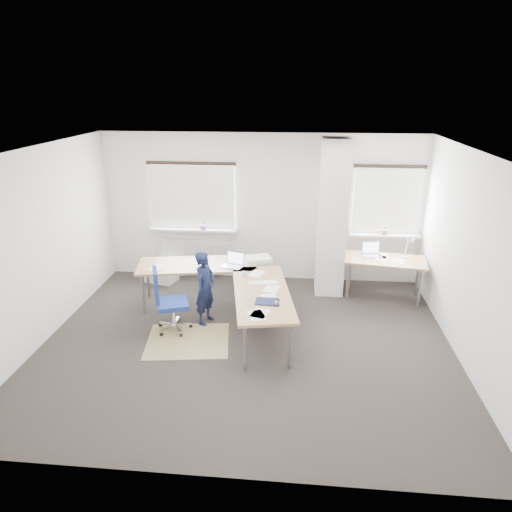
# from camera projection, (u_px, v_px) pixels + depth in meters

# --- Properties ---
(ground) EXTENTS (6.00, 6.00, 0.00)m
(ground) POSITION_uv_depth(u_px,v_px,m) (247.00, 342.00, 6.78)
(ground) COLOR black
(ground) RESTS_ON ground
(room_shell) EXTENTS (6.04, 5.04, 2.82)m
(room_shell) POSITION_uv_depth(u_px,v_px,m) (262.00, 221.00, 6.57)
(room_shell) COLOR silver
(room_shell) RESTS_ON ground
(floor_mat) EXTENTS (1.33, 1.17, 0.01)m
(floor_mat) POSITION_uv_depth(u_px,v_px,m) (188.00, 341.00, 6.82)
(floor_mat) COLOR #948251
(floor_mat) RESTS_ON ground
(white_crate) EXTENTS (0.64, 0.53, 0.33)m
(white_crate) POSITION_uv_depth(u_px,v_px,m) (161.00, 273.00, 8.86)
(white_crate) COLOR white
(white_crate) RESTS_ON ground
(desk_main) EXTENTS (2.82, 2.63, 0.96)m
(desk_main) POSITION_uv_depth(u_px,v_px,m) (231.00, 278.00, 7.28)
(desk_main) COLOR #996B42
(desk_main) RESTS_ON ground
(desk_side) EXTENTS (1.49, 0.90, 1.22)m
(desk_side) POSITION_uv_depth(u_px,v_px,m) (385.00, 261.00, 8.02)
(desk_side) COLOR #996B42
(desk_side) RESTS_ON ground
(task_chair) EXTENTS (0.60, 0.58, 1.03)m
(task_chair) POSITION_uv_depth(u_px,v_px,m) (171.00, 314.00, 7.02)
(task_chair) COLOR navy
(task_chair) RESTS_ON ground
(person) EXTENTS (0.42, 0.51, 1.20)m
(person) POSITION_uv_depth(u_px,v_px,m) (205.00, 288.00, 7.16)
(person) COLOR black
(person) RESTS_ON ground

